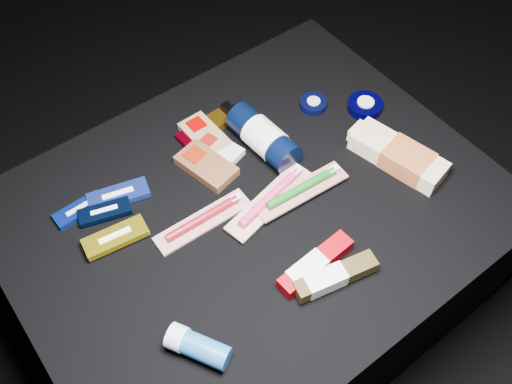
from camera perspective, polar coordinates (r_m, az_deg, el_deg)
ground at (r=1.52m, az=-0.23°, el=-9.80°), size 3.00×3.00×0.00m
cloth_table at (r=1.35m, az=-0.25°, el=-6.07°), size 0.98×0.78×0.40m
luna_bar_0 at (r=1.22m, az=-17.27°, el=-1.71°), size 0.11×0.04×0.01m
luna_bar_1 at (r=1.21m, az=-13.59°, el=-0.32°), size 0.13×0.08×0.02m
luna_bar_2 at (r=1.19m, az=-14.89°, el=-1.91°), size 0.11×0.07×0.01m
luna_bar_3 at (r=1.15m, az=-13.88°, el=-4.42°), size 0.13×0.06×0.02m
clif_bar_0 at (r=1.23m, az=-5.18°, el=2.77°), size 0.10×0.14×0.02m
clif_bar_1 at (r=1.26m, az=-3.91°, el=4.46°), size 0.08×0.12×0.02m
clif_bar_2 at (r=1.29m, az=-5.27°, el=5.77°), size 0.07×0.12×0.02m
power_bar at (r=1.31m, az=-4.71°, el=6.62°), size 0.14×0.05×0.02m
lotion_bottle at (r=1.24m, az=0.73°, el=5.52°), size 0.08×0.23×0.07m
cream_tin_upper at (r=1.36m, az=5.76°, el=8.76°), size 0.06×0.06×0.02m
cream_tin_lower at (r=1.37m, az=10.84°, el=8.48°), size 0.08×0.08×0.03m
bodywash_bottle at (r=1.26m, az=14.16°, el=3.48°), size 0.12×0.23×0.05m
deodorant_stick at (r=1.02m, az=-5.92°, el=-15.11°), size 0.09×0.12×0.05m
toothbrush_pack_0 at (r=1.15m, az=-5.22°, el=-2.71°), size 0.21×0.05×0.02m
toothbrush_pack_1 at (r=1.17m, az=1.49°, el=-0.63°), size 0.23×0.10×0.03m
toothbrush_pack_2 at (r=1.18m, az=4.66°, el=0.29°), size 0.21×0.06×0.02m
toothpaste_carton_red at (r=1.09m, az=5.67°, el=-7.42°), size 0.17×0.05×0.03m
toothpaste_carton_green at (r=1.08m, az=7.60°, el=-8.51°), size 0.17×0.07×0.03m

